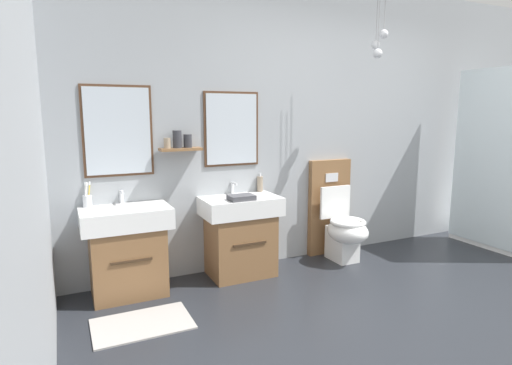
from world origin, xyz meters
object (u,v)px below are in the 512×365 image
Objects in this scene: toilet at (338,222)px; toothbrush_cup at (87,200)px; shower_tray at (505,209)px; soap_dispenser at (260,184)px; vanity_sink_left at (127,248)px; folded_hand_towel at (241,198)px; vanity_sink_right at (240,233)px.

toilet reaches higher than toothbrush_cup.
toothbrush_cup is 4.32m from shower_tray.
soap_dispenser is at bearing 166.44° from shower_tray.
toothbrush_cup is at bearing -179.66° from soap_dispenser.
soap_dispenser reaches higher than vanity_sink_left.
vanity_sink_left is 3.55× the size of toothbrush_cup.
vanity_sink_left is 0.73× the size of toilet.
toothbrush_cup is 1.26m from folded_hand_towel.
shower_tray reaches higher than toothbrush_cup.
toilet is at bearing -11.94° from soap_dispenser.
shower_tray reaches higher than soap_dispenser.
soap_dispenser is at bearing 29.90° from vanity_sink_right.
soap_dispenser is (0.28, 0.16, 0.42)m from vanity_sink_right.
folded_hand_towel is at bearing -137.75° from soap_dispenser.
shower_tray is at bearing -9.36° from vanity_sink_right.
toothbrush_cup is (-0.27, 0.15, 0.40)m from vanity_sink_left.
soap_dispenser is 0.09× the size of shower_tray.
toothbrush_cup is 0.93× the size of folded_hand_towel.
soap_dispenser reaches higher than folded_hand_towel.
shower_tray reaches higher than toilet.
shower_tray is (3.02, -0.36, -0.32)m from folded_hand_towel.
toothbrush_cup is 1.55m from soap_dispenser.
vanity_sink_left is at bearing 179.72° from toilet.
shower_tray is (2.98, -0.49, 0.04)m from vanity_sink_right.
vanity_sink_right is 1.34m from toothbrush_cup.
vanity_sink_right is (1.00, 0.00, 0.00)m from vanity_sink_left.
vanity_sink_left is at bearing 172.33° from folded_hand_towel.
shower_tray is (3.98, -0.49, 0.04)m from vanity_sink_left.
soap_dispenser is 2.81m from shower_tray.
vanity_sink_left is 1.00m from vanity_sink_right.
shower_tray is at bearing -8.59° from toothbrush_cup.
toothbrush_cup is at bearing 150.64° from vanity_sink_left.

